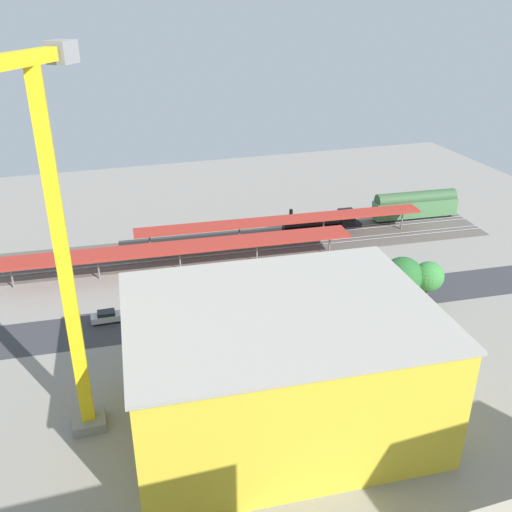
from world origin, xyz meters
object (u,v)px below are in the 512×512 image
at_px(locomotive, 323,221).
at_px(box_truck_0, 303,322).
at_px(parked_car_4, 162,310).
at_px(passenger_coach, 415,205).
at_px(platform_canopy_near, 179,247).
at_px(street_tree_0, 429,277).
at_px(parked_car_5, 107,317).
at_px(parked_car_2, 258,296).
at_px(street_tree_2, 403,277).
at_px(parked_car_0, 356,279).
at_px(parked_car_3, 210,303).
at_px(street_tree_1, 299,293).
at_px(platform_canopy_far, 282,220).
at_px(construction_building, 279,367).
at_px(parked_car_1, 310,288).
at_px(traffic_light, 241,274).
at_px(tower_crane, 52,242).

height_order(locomotive, box_truck_0, locomotive).
bearing_deg(parked_car_4, passenger_coach, -157.67).
bearing_deg(platform_canopy_near, street_tree_0, 146.35).
bearing_deg(parked_car_5, box_truck_0, 157.52).
height_order(passenger_coach, parked_car_2, passenger_coach).
height_order(box_truck_0, street_tree_0, street_tree_0).
bearing_deg(locomotive, street_tree_0, 95.70).
bearing_deg(street_tree_2, locomotive, -90.79).
bearing_deg(parked_car_0, parked_car_3, 1.49).
bearing_deg(street_tree_1, parked_car_4, -22.32).
bearing_deg(parked_car_3, platform_canopy_far, -132.51).
relative_size(parked_car_4, construction_building, 0.15).
height_order(parked_car_2, construction_building, construction_building).
bearing_deg(parked_car_1, passenger_coach, -144.43).
distance_m(parked_car_0, parked_car_3, 24.94).
bearing_deg(parked_car_0, parked_car_1, 4.80).
bearing_deg(parked_car_1, platform_canopy_near, -36.69).
height_order(parked_car_2, parked_car_3, parked_car_3).
distance_m(passenger_coach, parked_car_5, 69.04).
height_order(passenger_coach, street_tree_1, street_tree_1).
relative_size(parked_car_2, traffic_light, 0.66).
bearing_deg(construction_building, box_truck_0, -116.38).
relative_size(construction_building, traffic_light, 4.85).
bearing_deg(platform_canopy_far, street_tree_2, 108.23).
xyz_separation_m(platform_canopy_near, street_tree_2, (-30.42, 21.38, 0.34)).
xyz_separation_m(parked_car_2, parked_car_4, (15.07, -0.18, 0.00)).
distance_m(parked_car_4, construction_building, 28.95).
distance_m(parked_car_2, tower_crane, 41.70).
distance_m(parked_car_1, parked_car_2, 8.77).
bearing_deg(platform_canopy_near, box_truck_0, 118.39).
bearing_deg(parked_car_4, parked_car_3, 178.23).
bearing_deg(street_tree_1, parked_car_2, -63.41).
bearing_deg(passenger_coach, traffic_light, 26.86).
xyz_separation_m(parked_car_3, traffic_light, (-5.30, -1.14, 3.60)).
distance_m(parked_car_1, parked_car_4, 23.84).
distance_m(tower_crane, street_tree_2, 53.21).
bearing_deg(street_tree_1, parked_car_0, -148.52).
height_order(parked_car_4, box_truck_0, box_truck_0).
bearing_deg(parked_car_2, street_tree_1, 116.59).
bearing_deg(parked_car_0, parked_car_2, 2.03).
height_order(parked_car_1, parked_car_5, parked_car_5).
bearing_deg(street_tree_0, parked_car_0, -53.22).
xyz_separation_m(parked_car_3, parked_car_5, (15.33, -0.38, 0.06)).
relative_size(parked_car_5, construction_building, 0.14).
xyz_separation_m(parked_car_2, box_truck_0, (-3.34, 10.61, 0.95)).
xyz_separation_m(box_truck_0, street_tree_1, (-0.45, -3.05, 2.96)).
xyz_separation_m(parked_car_2, street_tree_1, (-3.78, 7.56, 3.92)).
relative_size(parked_car_1, box_truck_0, 0.47).
relative_size(parked_car_2, box_truck_0, 0.48).
xyz_separation_m(parked_car_5, tower_crane, (3.98, 22.87, 22.21)).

